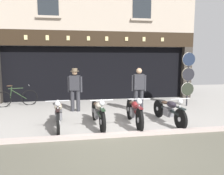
% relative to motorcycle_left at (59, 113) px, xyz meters
% --- Properties ---
extents(ground, '(21.67, 22.00, 0.18)m').
position_rel_motorcycle_left_xyz_m(ground, '(1.56, -2.08, -0.47)').
color(ground, '#98948F').
extents(shop_facade, '(9.97, 4.42, 5.99)m').
position_rel_motorcycle_left_xyz_m(shop_facade, '(1.56, 5.93, 1.23)').
color(shop_facade, black).
rests_on(shop_facade, ground).
extents(motorcycle_left, '(0.62, 2.00, 0.93)m').
position_rel_motorcycle_left_xyz_m(motorcycle_left, '(0.00, 0.00, 0.00)').
color(motorcycle_left, black).
rests_on(motorcycle_left, ground).
extents(motorcycle_center_left, '(0.62, 2.00, 0.92)m').
position_rel_motorcycle_left_xyz_m(motorcycle_center_left, '(1.15, -0.06, -0.01)').
color(motorcycle_center_left, black).
rests_on(motorcycle_center_left, ground).
extents(motorcycle_center, '(0.62, 1.97, 0.94)m').
position_rel_motorcycle_left_xyz_m(motorcycle_center, '(2.25, -0.14, 0.00)').
color(motorcycle_center, black).
rests_on(motorcycle_center, ground).
extents(motorcycle_center_right, '(0.62, 1.98, 0.89)m').
position_rel_motorcycle_left_xyz_m(motorcycle_center_right, '(3.38, -0.10, -0.02)').
color(motorcycle_center_right, black).
rests_on(motorcycle_center_right, ground).
extents(salesman_left, '(0.55, 0.34, 1.66)m').
position_rel_motorcycle_left_xyz_m(salesman_left, '(0.48, 1.95, 0.48)').
color(salesman_left, '#2D2D33').
rests_on(salesman_left, ground).
extents(shopkeeper_center, '(0.56, 0.26, 1.67)m').
position_rel_motorcycle_left_xyz_m(shopkeeper_center, '(2.86, 1.48, 0.49)').
color(shopkeeper_center, '#2D2D33').
rests_on(shopkeeper_center, ground).
extents(tyre_sign_pole, '(0.58, 0.06, 2.29)m').
position_rel_motorcycle_left_xyz_m(tyre_sign_pole, '(5.22, 2.14, 0.90)').
color(tyre_sign_pole, '#232328').
rests_on(tyre_sign_pole, ground).
extents(advert_board_near, '(0.82, 0.03, 0.96)m').
position_rel_motorcycle_left_xyz_m(advert_board_near, '(-0.27, 4.30, 1.40)').
color(advert_board_near, silver).
extents(leaning_bicycle, '(1.68, 0.63, 0.93)m').
position_rel_motorcycle_left_xyz_m(leaning_bicycle, '(-2.03, 3.29, -0.07)').
color(leaning_bicycle, black).
rests_on(leaning_bicycle, ground).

